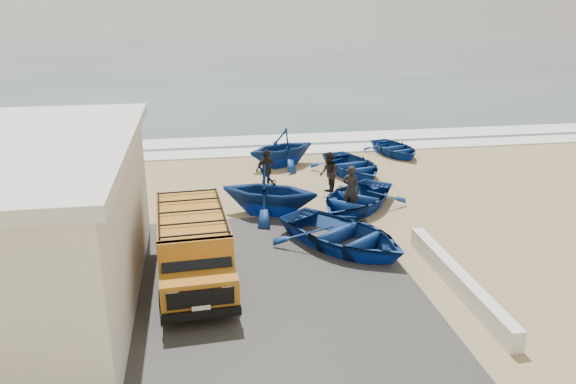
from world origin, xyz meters
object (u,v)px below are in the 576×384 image
boat_mid_left (269,191)px  boat_far_left (282,147)px  parapet (458,280)px  boat_mid_right (352,165)px  boat_far_right (395,148)px  fisherman_front (351,190)px  fisherman_middle (329,174)px  boat_near_right (355,198)px  boat_near_left (343,234)px  van (193,245)px  fisherman_back (266,170)px

boat_mid_left → boat_far_left: bearing=10.4°
parapet → boat_mid_right: bearing=90.2°
parapet → boat_mid_left: size_ratio=1.71×
boat_far_right → fisherman_front: 8.60m
parapet → boat_mid_left: bearing=124.3°
parapet → fisherman_middle: bearing=101.7°
boat_near_right → boat_far_left: size_ratio=1.25×
boat_near_left → parapet: bearing=-86.9°
boat_mid_right → boat_far_right: boat_mid_right is taller
fisherman_front → van: bearing=76.7°
boat_far_right → fisherman_front: size_ratio=1.84×
boat_mid_right → fisherman_front: size_ratio=2.25×
boat_mid_right → fisherman_back: 4.28m
boat_mid_right → boat_far_right: size_ratio=1.22×
boat_near_left → fisherman_back: (-1.64, 6.10, 0.38)m
boat_near_right → fisherman_middle: bearing=149.9°
van → fisherman_front: bearing=34.5°
boat_far_right → fisherman_back: size_ratio=1.96×
boat_far_left → fisherman_back: 3.46m
fisherman_middle → fisherman_back: (-2.37, 1.04, -0.03)m
van → boat_mid_left: bearing=56.7°
boat_far_right → fisherman_front: (-4.35, -7.40, 0.56)m
boat_mid_right → fisherman_back: bearing=-172.9°
van → fisherman_middle: (5.34, 6.54, -0.23)m
boat_near_right → fisherman_front: fisherman_front is taller
van → fisherman_middle: size_ratio=2.79×
van → boat_mid_right: size_ratio=1.20×
parapet → fisherman_front: size_ratio=3.32×
boat_near_right → fisherman_back: fisherman_back is taller
boat_mid_right → fisherman_back: (-4.02, -1.40, 0.43)m
fisherman_front → boat_near_left: bearing=109.0°
boat_near_right → parapet: bearing=-38.5°
fisherman_back → fisherman_front: bearing=-79.7°
boat_far_right → van: bearing=-143.7°
boat_far_right → fisherman_front: bearing=-133.9°
parapet → van: size_ratio=1.23×
fisherman_middle → fisherman_front: bearing=12.1°
van → boat_mid_right: bearing=48.6°
fisherman_front → fisherman_back: 4.16m
boat_near_left → fisherman_front: 3.15m
boat_mid_left → van: bearing=173.4°
boat_near_right → boat_near_left: bearing=-70.4°
fisherman_middle → boat_near_right: bearing=21.5°
boat_far_left → boat_mid_left: bearing=-37.1°
boat_mid_right → fisherman_middle: bearing=-136.3°
van → boat_far_right: bearing=46.3°
boat_mid_right → boat_far_right: (3.02, 2.83, -0.08)m
boat_near_left → fisherman_middle: bearing=46.8°
boat_far_left → boat_near_left: bearing=-21.2°
boat_near_left → boat_near_right: 3.51m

